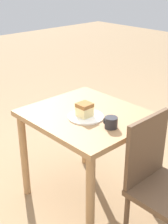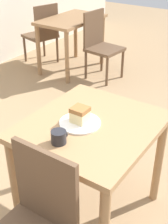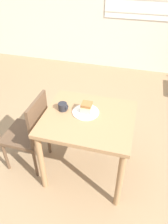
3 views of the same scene
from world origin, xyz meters
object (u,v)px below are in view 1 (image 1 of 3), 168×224
cake_slice (85,110)px  coffee_mug (111,122)px  plate (86,117)px  chair_near_window (159,180)px  dining_table_near (87,129)px

cake_slice → coffee_mug: 0.24m
plate → cake_slice: bearing=31.6°
cake_slice → coffee_mug: bearing=-175.1°
chair_near_window → coffee_mug: size_ratio=9.44×
plate → coffee_mug: (-0.23, -0.02, 0.03)m
dining_table_near → chair_near_window: chair_near_window is taller
dining_table_near → coffee_mug: size_ratio=9.07×
coffee_mug → dining_table_near: bearing=-8.6°
plate → coffee_mug: bearing=-176.1°
dining_table_near → coffee_mug: coffee_mug is taller
cake_slice → coffee_mug: cake_slice is taller
cake_slice → dining_table_near: bearing=-60.4°
dining_table_near → cake_slice: size_ratio=8.67×
plate → coffee_mug: 0.23m
plate → chair_near_window: bearing=-169.5°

